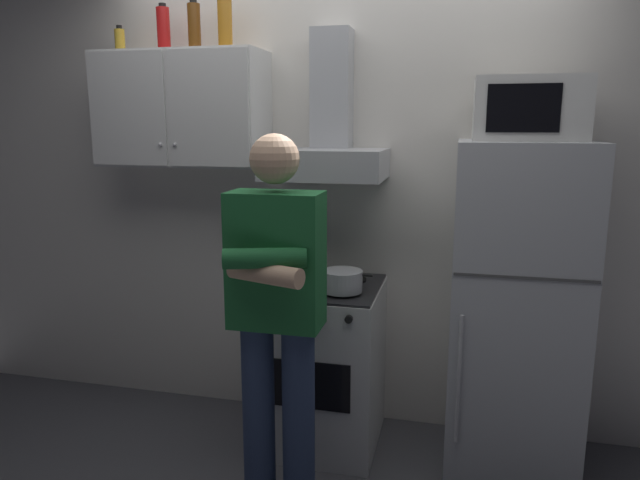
# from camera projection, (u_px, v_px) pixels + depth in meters

# --- Properties ---
(ground_plane) EXTENTS (7.00, 7.00, 0.00)m
(ground_plane) POSITION_uv_depth(u_px,v_px,m) (320.00, 465.00, 2.90)
(ground_plane) COLOR #4C4C51
(back_wall_tiled) EXTENTS (4.80, 0.10, 2.70)m
(back_wall_tiled) POSITION_uv_depth(u_px,v_px,m) (345.00, 184.00, 3.20)
(back_wall_tiled) COLOR silver
(back_wall_tiled) RESTS_ON ground_plane
(upper_cabinet) EXTENTS (0.90, 0.37, 0.60)m
(upper_cabinet) POSITION_uv_depth(u_px,v_px,m) (182.00, 109.00, 3.10)
(upper_cabinet) COLOR silver
(stove_oven) EXTENTS (0.60, 0.62, 0.87)m
(stove_oven) POSITION_uv_depth(u_px,v_px,m) (322.00, 363.00, 3.06)
(stove_oven) COLOR silver
(stove_oven) RESTS_ON ground_plane
(range_hood) EXTENTS (0.60, 0.44, 0.75)m
(range_hood) POSITION_uv_depth(u_px,v_px,m) (328.00, 139.00, 2.95)
(range_hood) COLOR #B7BABF
(refrigerator) EXTENTS (0.60, 0.62, 1.60)m
(refrigerator) POSITION_uv_depth(u_px,v_px,m) (515.00, 310.00, 2.77)
(refrigerator) COLOR silver
(refrigerator) RESTS_ON ground_plane
(microwave) EXTENTS (0.48, 0.37, 0.28)m
(microwave) POSITION_uv_depth(u_px,v_px,m) (529.00, 109.00, 2.60)
(microwave) COLOR silver
(microwave) RESTS_ON refrigerator
(person_standing) EXTENTS (0.38, 0.33, 1.64)m
(person_standing) POSITION_uv_depth(u_px,v_px,m) (276.00, 314.00, 2.40)
(person_standing) COLOR navy
(person_standing) RESTS_ON ground_plane
(cooking_pot) EXTENTS (0.30, 0.20, 0.10)m
(cooking_pot) POSITION_uv_depth(u_px,v_px,m) (342.00, 281.00, 2.82)
(cooking_pot) COLOR #B7BABF
(cooking_pot) RESTS_ON stove_oven
(bottle_soda_red) EXTENTS (0.07, 0.07, 0.25)m
(bottle_soda_red) POSITION_uv_depth(u_px,v_px,m) (164.00, 29.00, 3.07)
(bottle_soda_red) COLOR red
(bottle_soda_red) RESTS_ON upper_cabinet
(bottle_liquor_amber) EXTENTS (0.07, 0.07, 0.27)m
(bottle_liquor_amber) POSITION_uv_depth(u_px,v_px,m) (225.00, 23.00, 2.97)
(bottle_liquor_amber) COLOR #B7721E
(bottle_liquor_amber) RESTS_ON upper_cabinet
(bottle_beer_brown) EXTENTS (0.07, 0.07, 0.25)m
(bottle_beer_brown) POSITION_uv_depth(u_px,v_px,m) (194.00, 27.00, 3.01)
(bottle_beer_brown) COLOR brown
(bottle_beer_brown) RESTS_ON upper_cabinet
(bottle_spice_jar) EXTENTS (0.05, 0.05, 0.14)m
(bottle_spice_jar) POSITION_uv_depth(u_px,v_px,m) (120.00, 41.00, 3.12)
(bottle_spice_jar) COLOR gold
(bottle_spice_jar) RESTS_ON upper_cabinet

